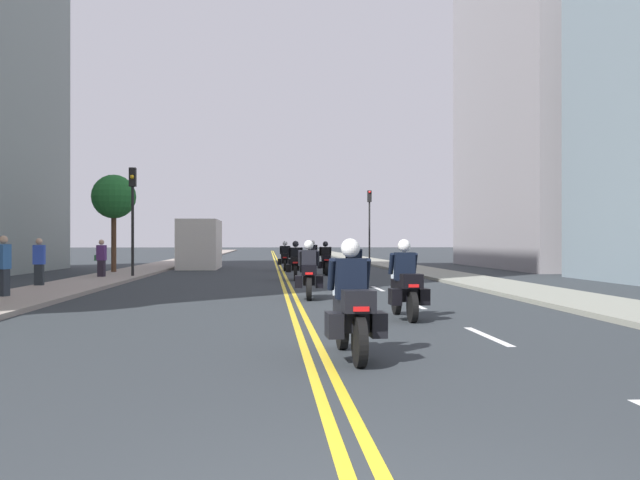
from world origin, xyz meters
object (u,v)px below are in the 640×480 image
(street_tree_1, at_px, (114,197))
(pedestrian_2, at_px, (101,259))
(traffic_light_far, at_px, (369,213))
(motorcycle_4, at_px, (296,264))
(motorcycle_3, at_px, (354,269))
(motorcycle_6, at_px, (285,258))
(parked_truck, at_px, (201,246))
(motorcycle_5, at_px, (326,261))
(motorcycle_7, at_px, (313,256))
(motorcycle_1, at_px, (405,287))
(motorcycle_0, at_px, (352,310))
(pedestrian_0, at_px, (4,267))
(motorcycle_2, at_px, (309,275))
(traffic_light_near, at_px, (133,202))
(pedestrian_1, at_px, (39,263))

(street_tree_1, bearing_deg, pedestrian_2, -84.12)
(traffic_light_far, relative_size, pedestrian_2, 3.09)
(motorcycle_4, relative_size, traffic_light_far, 0.41)
(motorcycle_3, height_order, pedestrian_2, pedestrian_2)
(motorcycle_6, height_order, parked_truck, parked_truck)
(motorcycle_5, bearing_deg, traffic_light_far, 75.84)
(motorcycle_4, distance_m, traffic_light_far, 21.38)
(motorcycle_6, relative_size, motorcycle_7, 0.94)
(motorcycle_1, xyz_separation_m, motorcycle_6, (-1.88, 24.21, 0.01))
(motorcycle_1, distance_m, street_tree_1, 23.03)
(pedestrian_2, bearing_deg, motorcycle_4, -172.51)
(motorcycle_0, xyz_separation_m, pedestrian_0, (-8.14, 10.10, 0.23))
(motorcycle_3, xyz_separation_m, motorcycle_4, (-1.82, 4.92, 0.00))
(motorcycle_0, bearing_deg, motorcycle_5, 83.83)
(motorcycle_5, xyz_separation_m, traffic_light_far, (4.34, 15.95, 2.88))
(motorcycle_2, bearing_deg, motorcycle_6, 93.24)
(motorcycle_0, xyz_separation_m, street_tree_1, (-8.46, 25.32, 3.01))
(motorcycle_1, bearing_deg, motorcycle_4, 95.28)
(motorcycle_4, height_order, traffic_light_far, traffic_light_far)
(motorcycle_5, height_order, motorcycle_6, motorcycle_6)
(street_tree_1, bearing_deg, motorcycle_0, -71.52)
(motorcycle_3, distance_m, motorcycle_4, 5.25)
(motorcycle_3, relative_size, traffic_light_near, 0.45)
(motorcycle_0, distance_m, motorcycle_1, 5.14)
(motorcycle_5, xyz_separation_m, pedestrian_0, (-9.71, -13.96, 0.26))
(motorcycle_3, relative_size, traffic_light_far, 0.41)
(motorcycle_2, distance_m, motorcycle_7, 24.05)
(motorcycle_0, distance_m, motorcycle_7, 34.13)
(pedestrian_0, height_order, street_tree_1, street_tree_1)
(motorcycle_3, bearing_deg, pedestrian_0, -152.74)
(pedestrian_2, bearing_deg, pedestrian_0, 103.49)
(motorcycle_6, bearing_deg, traffic_light_far, 63.51)
(pedestrian_0, xyz_separation_m, parked_truck, (3.10, 22.65, 0.38))
(motorcycle_3, height_order, motorcycle_4, motorcycle_4)
(pedestrian_0, bearing_deg, parked_truck, 8.82)
(motorcycle_6, bearing_deg, motorcycle_1, -82.86)
(parked_truck, bearing_deg, traffic_light_far, 33.57)
(traffic_light_near, xyz_separation_m, pedestrian_2, (-1.14, -0.71, -2.39))
(motorcycle_1, distance_m, motorcycle_3, 9.89)
(motorcycle_2, height_order, pedestrian_2, pedestrian_2)
(motorcycle_4, relative_size, parked_truck, 0.33)
(motorcycle_7, bearing_deg, pedestrian_0, -110.62)
(motorcycle_1, bearing_deg, pedestrian_2, 120.31)
(motorcycle_6, bearing_deg, pedestrian_1, -118.16)
(motorcycle_4, height_order, pedestrian_0, pedestrian_0)
(pedestrian_0, bearing_deg, traffic_light_far, -8.55)
(motorcycle_4, relative_size, motorcycle_5, 0.95)
(motorcycle_2, distance_m, motorcycle_5, 14.05)
(motorcycle_0, distance_m, street_tree_1, 26.87)
(motorcycle_3, xyz_separation_m, traffic_light_far, (4.10, 25.27, 2.87))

